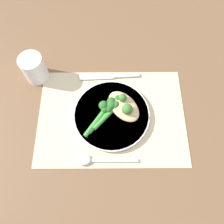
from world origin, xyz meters
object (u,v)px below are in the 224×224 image
Objects in this scene: knife at (110,76)px; plate at (112,115)px; water_glass at (35,68)px; spoon at (92,160)px; broccoli_stalk_right at (115,107)px; broccoli_stalk_front at (112,106)px; chicken_fillet at (124,106)px; broccoli_stalk_left at (103,111)px.

plate is at bearing 179.27° from knife.
water_glass is (-0.26, 0.15, 0.04)m from plate.
knife is 1.13× the size of spoon.
broccoli_stalk_right reaches higher than knife.
spoon is (-0.06, -0.16, -0.02)m from broccoli_stalk_front.
water_glass is (-0.19, 0.29, 0.04)m from spoon.
broccoli_stalk_front is (-0.04, 0.00, 0.00)m from chicken_fillet.
broccoli_stalk_right is 0.01m from broccoli_stalk_front.
broccoli_stalk_front is at bearing -27.23° from water_glass.
spoon is 0.36m from water_glass.
plate is 0.03m from broccoli_stalk_right.
spoon is (-0.03, -0.15, -0.02)m from broccoli_stalk_left.
broccoli_stalk_right is 0.30m from water_glass.
broccoli_stalk_front is at bearing 66.31° from broccoli_stalk_left.
knife is (0.02, 0.14, -0.02)m from broccoli_stalk_left.
water_glass reaches higher than broccoli_stalk_left.
broccoli_stalk_right is at bearing 36.62° from broccoli_stalk_front.
water_glass is (-0.25, 0.00, 0.04)m from knife.
broccoli_stalk_right is 0.55× the size of knife.
broccoli_stalk_left is at bearing -110.03° from broccoli_stalk_front.
water_glass is at bearing -163.75° from broccoli_stalk_right.
broccoli_stalk_left is (-0.03, -0.02, -0.00)m from broccoli_stalk_front.
broccoli_stalk_left is 0.27m from water_glass.
water_glass is at bearing 34.25° from spoon.
water_glass reaches higher than knife.
chicken_fillet is at bearing -30.38° from spoon.
broccoli_stalk_right is at bearing -26.32° from water_glass.
spoon is 1.92× the size of water_glass.
broccoli_stalk_front is at bearing 179.07° from chicken_fillet.
broccoli_stalk_front is 0.18m from spoon.
broccoli_stalk_right is at bearing 63.28° from plate.
broccoli_stalk_left reaches higher than chicken_fillet.
broccoli_stalk_left is at bearing -33.11° from water_glass.
broccoli_stalk_left is 0.15m from knife.
broccoli_stalk_front is 1.02× the size of broccoli_stalk_left.
broccoli_stalk_right is 0.13m from knife.
spoon reaches higher than knife.
broccoli_stalk_left is at bearing -11.72° from spoon.
plate is at bearing -151.85° from chicken_fillet.
chicken_fillet is 0.14m from knife.
broccoli_stalk_left is 0.55× the size of knife.
plate is at bearing -50.47° from broccoli_stalk_front.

